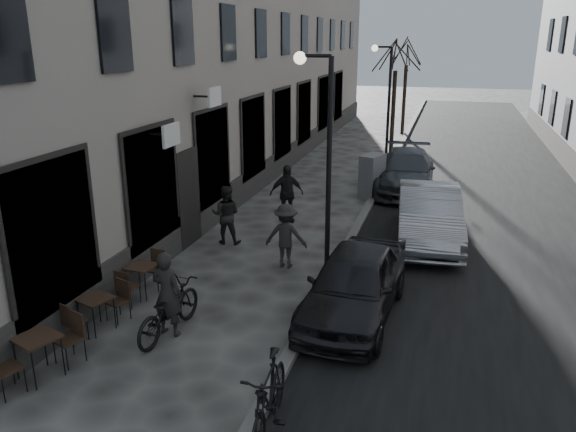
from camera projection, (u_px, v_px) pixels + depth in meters
The scene contains 20 objects.
ground at pixel (237, 431), 8.04m from camera, with size 120.00×120.00×0.00m, color #363431.
road at pixel (479, 183), 21.67m from camera, with size 7.30×60.00×0.00m, color black.
kerb at pixel (385, 175), 22.61m from camera, with size 0.25×60.00×0.12m, color slate.
streetlamp_near at pixel (322, 141), 12.62m from camera, with size 0.90×0.28×5.09m.
streetlamp_far at pixel (385, 92), 23.60m from camera, with size 0.90×0.28×5.09m.
tree_near at pixel (396, 53), 25.87m from camera, with size 2.40×2.40×5.70m.
tree_far at pixel (407, 51), 31.36m from camera, with size 2.40×2.40×5.70m.
bistro_set_a at pixel (39, 353), 9.17m from camera, with size 0.90×1.57×0.90m.
bistro_set_b at pixel (96, 310), 10.68m from camera, with size 0.80×1.41×0.81m.
bistro_set_c at pixel (142, 277), 12.14m from camera, with size 0.60×1.41×0.82m.
utility_cabinet at pixel (372, 176), 19.53m from camera, with size 0.56×1.01×1.52m, color slate.
bicycle at pixel (168, 309), 10.52m from camera, with size 0.68×1.94×1.02m, color black.
cyclist_rider at pixel (167, 294), 10.42m from camera, with size 0.61×0.40×1.67m, color black.
pedestrian_near at pixel (226, 215), 15.15m from camera, with size 0.79×0.61×1.62m, color black.
pedestrian_mid at pixel (286, 236), 13.58m from camera, with size 1.03×0.59×1.59m, color #282623.
pedestrian_far at pixel (287, 194), 16.92m from camera, with size 1.03×0.43×1.76m, color black.
car_near at pixel (354, 284), 11.15m from camera, with size 1.65×4.09×1.39m, color black.
car_mid at pixel (428, 215), 15.26m from camera, with size 1.61×4.63×1.53m, color #95989E.
car_far at pixel (406, 171), 20.46m from camera, with size 2.02×4.97×1.44m, color #3B4046.
moped at pixel (269, 399), 7.81m from camera, with size 0.55×1.94×1.17m, color black.
Camera 1 is at (2.57, -6.26, 5.38)m, focal length 35.00 mm.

